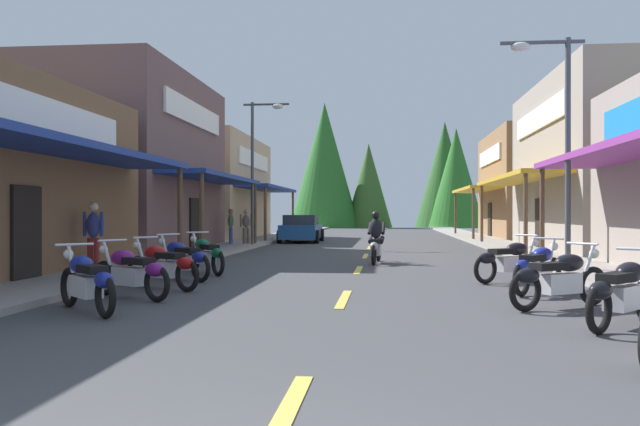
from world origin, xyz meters
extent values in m
cube|color=#424244|center=(0.00, 23.94, -0.05)|extent=(9.68, 77.89, 0.10)
cube|color=#9E9991|center=(-5.88, 23.94, 0.06)|extent=(2.08, 77.89, 0.12)
cube|color=#9E9991|center=(5.88, 23.94, 0.06)|extent=(2.08, 77.89, 0.12)
cube|color=#E0C64C|center=(0.00, 2.00, 0.01)|extent=(0.16, 2.40, 0.01)
cube|color=#E0C64C|center=(0.00, 8.65, 0.01)|extent=(0.16, 2.40, 0.01)
cube|color=#E0C64C|center=(0.00, 14.46, 0.01)|extent=(0.16, 2.40, 0.01)
cube|color=#E0C64C|center=(0.00, 20.04, 0.01)|extent=(0.16, 2.40, 0.01)
cube|color=#E0C64C|center=(0.00, 25.57, 0.01)|extent=(0.16, 2.40, 0.01)
cube|color=#E0C64C|center=(0.00, 31.25, 0.01)|extent=(0.16, 2.40, 0.01)
cube|color=#E0C64C|center=(0.00, 36.96, 0.01)|extent=(0.16, 2.40, 0.01)
cube|color=#E0C64C|center=(0.00, 42.80, 0.01)|extent=(0.16, 2.40, 0.01)
cube|color=#E0C64C|center=(0.00, 49.50, 0.01)|extent=(0.16, 2.40, 0.01)
cube|color=navy|center=(-6.02, 10.38, 2.90)|extent=(1.80, 11.45, 0.16)
cylinder|color=brown|center=(-5.32, 15.90, 1.41)|extent=(0.14, 0.14, 2.82)
cube|color=white|center=(-6.86, 10.38, 3.65)|extent=(0.10, 8.91, 0.90)
cube|color=black|center=(-6.88, 10.38, 1.05)|extent=(0.08, 1.10, 2.10)
cube|color=brown|center=(-10.75, 22.51, 3.48)|extent=(7.67, 10.10, 6.97)
cube|color=navy|center=(-6.02, 22.51, 2.90)|extent=(1.80, 9.09, 0.16)
cylinder|color=brown|center=(-5.32, 18.16, 1.41)|extent=(0.14, 0.14, 2.82)
cylinder|color=brown|center=(-5.32, 26.86, 1.41)|extent=(0.14, 0.14, 2.82)
cube|color=white|center=(-6.86, 22.51, 5.44)|extent=(0.10, 7.07, 0.90)
cube|color=black|center=(-6.88, 22.51, 1.05)|extent=(0.08, 1.10, 2.10)
cube|color=tan|center=(-10.93, 34.19, 2.91)|extent=(8.02, 11.13, 5.82)
cube|color=navy|center=(-6.02, 34.19, 2.90)|extent=(1.80, 10.02, 0.16)
cylinder|color=brown|center=(-5.32, 29.38, 1.41)|extent=(0.14, 0.14, 2.82)
cylinder|color=brown|center=(-5.32, 39.00, 1.41)|extent=(0.14, 0.14, 2.82)
cube|color=white|center=(-6.86, 34.19, 4.54)|extent=(0.10, 7.79, 0.90)
cube|color=black|center=(-6.88, 34.19, 1.05)|extent=(0.08, 1.10, 2.10)
cube|color=#8C338C|center=(6.02, 12.52, 2.90)|extent=(1.80, 9.50, 0.16)
cylinder|color=brown|center=(5.32, 17.07, 1.41)|extent=(0.14, 0.14, 2.82)
cube|color=gold|center=(6.02, 24.42, 2.90)|extent=(1.80, 10.48, 0.16)
cylinder|color=brown|center=(5.32, 19.38, 1.41)|extent=(0.14, 0.14, 2.82)
cylinder|color=brown|center=(5.32, 29.46, 1.41)|extent=(0.14, 0.14, 2.82)
cube|color=white|center=(6.86, 24.42, 5.34)|extent=(0.10, 8.15, 0.90)
cube|color=black|center=(6.88, 24.42, 1.05)|extent=(0.08, 1.10, 2.10)
cube|color=olive|center=(11.10, 37.18, 3.14)|extent=(8.37, 10.66, 6.29)
cube|color=gold|center=(6.02, 37.18, 2.90)|extent=(1.80, 9.59, 0.16)
cylinder|color=brown|center=(5.32, 32.59, 1.41)|extent=(0.14, 0.14, 2.82)
cylinder|color=brown|center=(5.32, 41.78, 1.41)|extent=(0.14, 0.14, 2.82)
cube|color=white|center=(6.86, 37.18, 4.91)|extent=(0.10, 7.46, 0.90)
cube|color=black|center=(6.88, 37.18, 1.05)|extent=(0.08, 1.10, 2.10)
cylinder|color=#474C51|center=(-5.24, 25.89, 3.22)|extent=(0.14, 0.14, 6.45)
cylinder|color=#474C51|center=(-4.61, 25.89, 6.35)|extent=(2.06, 0.10, 0.10)
ellipsoid|color=silver|center=(-4.09, 25.89, 6.25)|extent=(0.50, 0.30, 0.24)
cylinder|color=#474C51|center=(5.24, 14.01, 2.94)|extent=(0.14, 0.14, 5.88)
cylinder|color=#474C51|center=(4.61, 14.01, 5.78)|extent=(2.06, 0.10, 0.10)
ellipsoid|color=silver|center=(4.09, 14.01, 5.68)|extent=(0.50, 0.30, 0.24)
torus|color=black|center=(3.39, 5.66, 0.32)|extent=(0.50, 0.55, 0.64)
cube|color=silver|center=(3.88, 6.22, 0.40)|extent=(0.67, 0.71, 0.32)
ellipsoid|color=black|center=(4.01, 6.37, 0.72)|extent=(0.61, 0.63, 0.28)
cube|color=black|center=(3.72, 6.04, 0.68)|extent=(0.61, 0.64, 0.12)
ellipsoid|color=black|center=(3.42, 5.70, 0.55)|extent=(0.47, 0.49, 0.24)
cylinder|color=silver|center=(4.21, 6.60, 1.02)|extent=(0.48, 0.42, 0.04)
torus|color=black|center=(4.12, 8.32, 0.32)|extent=(0.59, 0.44, 0.64)
torus|color=black|center=(2.87, 7.50, 0.32)|extent=(0.59, 0.44, 0.64)
cube|color=silver|center=(3.49, 7.91, 0.40)|extent=(0.74, 0.62, 0.32)
ellipsoid|color=black|center=(3.66, 8.02, 0.72)|extent=(0.64, 0.58, 0.28)
cube|color=black|center=(3.29, 7.77, 0.68)|extent=(0.65, 0.56, 0.12)
ellipsoid|color=black|center=(2.91, 7.52, 0.55)|extent=(0.50, 0.44, 0.24)
cylinder|color=silver|center=(4.01, 8.25, 0.65)|extent=(0.34, 0.25, 0.71)
cylinder|color=silver|center=(3.91, 8.19, 1.02)|extent=(0.36, 0.52, 0.04)
sphere|color=white|center=(4.15, 8.34, 0.85)|extent=(0.16, 0.16, 0.16)
torus|color=black|center=(4.04, 10.55, 0.32)|extent=(0.45, 0.58, 0.64)
torus|color=black|center=(3.18, 9.32, 0.32)|extent=(0.45, 0.58, 0.64)
cube|color=silver|center=(3.61, 9.93, 0.40)|extent=(0.63, 0.73, 0.32)
ellipsoid|color=navy|center=(3.72, 10.10, 0.72)|extent=(0.58, 0.64, 0.28)
cube|color=black|center=(3.46, 9.73, 0.68)|extent=(0.57, 0.65, 0.12)
ellipsoid|color=navy|center=(3.21, 9.36, 0.55)|extent=(0.45, 0.50, 0.24)
cylinder|color=silver|center=(3.96, 10.44, 0.65)|extent=(0.26, 0.34, 0.71)
cylinder|color=silver|center=(3.89, 10.34, 1.02)|extent=(0.51, 0.38, 0.04)
sphere|color=white|center=(4.06, 10.57, 0.85)|extent=(0.16, 0.16, 0.16)
torus|color=black|center=(4.05, 12.30, 0.32)|extent=(0.57, 0.46, 0.64)
torus|color=black|center=(2.84, 11.41, 0.32)|extent=(0.57, 0.46, 0.64)
cube|color=silver|center=(3.45, 11.86, 0.40)|extent=(0.73, 0.64, 0.32)
ellipsoid|color=black|center=(3.61, 11.97, 0.72)|extent=(0.64, 0.59, 0.28)
cube|color=black|center=(3.25, 11.71, 0.68)|extent=(0.65, 0.58, 0.12)
ellipsoid|color=black|center=(2.88, 11.44, 0.55)|extent=(0.50, 0.45, 0.24)
cylinder|color=silver|center=(3.95, 12.22, 0.65)|extent=(0.33, 0.27, 0.71)
cylinder|color=silver|center=(3.85, 12.15, 1.02)|extent=(0.39, 0.51, 0.04)
sphere|color=white|center=(4.07, 12.32, 0.85)|extent=(0.16, 0.16, 0.16)
torus|color=black|center=(-4.34, 7.26, 0.32)|extent=(0.53, 0.52, 0.64)
torus|color=black|center=(-3.27, 6.21, 0.32)|extent=(0.53, 0.52, 0.64)
cube|color=silver|center=(-3.81, 6.74, 0.40)|extent=(0.70, 0.69, 0.32)
ellipsoid|color=navy|center=(-3.95, 6.88, 0.72)|extent=(0.62, 0.62, 0.28)
cube|color=black|center=(-3.63, 6.56, 0.68)|extent=(0.63, 0.62, 0.12)
ellipsoid|color=navy|center=(-3.30, 6.25, 0.55)|extent=(0.48, 0.48, 0.24)
cylinder|color=silver|center=(-4.25, 7.17, 0.65)|extent=(0.31, 0.30, 0.71)
cylinder|color=silver|center=(-4.16, 7.09, 1.02)|extent=(0.45, 0.46, 0.04)
sphere|color=white|center=(-4.36, 7.28, 0.85)|extent=(0.16, 0.16, 0.16)
torus|color=black|center=(-4.42, 8.74, 0.32)|extent=(0.60, 0.42, 0.64)
torus|color=black|center=(-3.14, 7.96, 0.32)|extent=(0.60, 0.42, 0.64)
cube|color=silver|center=(-3.78, 8.35, 0.40)|extent=(0.74, 0.60, 0.32)
ellipsoid|color=#721972|center=(-3.95, 8.45, 0.72)|extent=(0.64, 0.57, 0.28)
cube|color=black|center=(-3.56, 8.22, 0.68)|extent=(0.66, 0.55, 0.12)
ellipsoid|color=#721972|center=(-3.18, 7.98, 0.55)|extent=(0.50, 0.43, 0.24)
cylinder|color=silver|center=(-4.30, 8.67, 0.65)|extent=(0.35, 0.24, 0.71)
cylinder|color=silver|center=(-4.20, 8.61, 1.02)|extent=(0.35, 0.53, 0.04)
sphere|color=white|center=(-4.44, 8.75, 0.85)|extent=(0.16, 0.16, 0.16)
torus|color=black|center=(-4.34, 10.16, 0.32)|extent=(0.60, 0.42, 0.64)
torus|color=black|center=(-3.05, 9.38, 0.32)|extent=(0.60, 0.42, 0.64)
cube|color=silver|center=(-3.70, 9.77, 0.40)|extent=(0.74, 0.60, 0.32)
ellipsoid|color=#A51414|center=(-3.87, 9.87, 0.72)|extent=(0.64, 0.56, 0.28)
cube|color=black|center=(-3.48, 9.64, 0.68)|extent=(0.66, 0.55, 0.12)
ellipsoid|color=#A51414|center=(-3.10, 9.41, 0.55)|extent=(0.50, 0.43, 0.24)
cylinder|color=silver|center=(-4.23, 10.09, 0.65)|extent=(0.35, 0.24, 0.71)
cylinder|color=silver|center=(-4.13, 10.03, 1.02)|extent=(0.34, 0.53, 0.04)
sphere|color=white|center=(-4.37, 10.17, 0.85)|extent=(0.16, 0.16, 0.16)
torus|color=black|center=(-4.46, 11.98, 0.32)|extent=(0.57, 0.47, 0.64)
torus|color=black|center=(-3.28, 11.06, 0.32)|extent=(0.57, 0.47, 0.64)
cube|color=silver|center=(-3.87, 11.52, 0.40)|extent=(0.72, 0.65, 0.32)
ellipsoid|color=navy|center=(-4.03, 11.64, 0.72)|extent=(0.64, 0.60, 0.28)
cube|color=black|center=(-3.67, 11.37, 0.68)|extent=(0.65, 0.59, 0.12)
ellipsoid|color=navy|center=(-3.32, 11.09, 0.55)|extent=(0.49, 0.46, 0.24)
cylinder|color=silver|center=(-4.36, 11.90, 0.65)|extent=(0.33, 0.28, 0.71)
cylinder|color=silver|center=(-4.27, 11.83, 1.02)|extent=(0.40, 0.50, 0.04)
sphere|color=white|center=(-4.49, 12.00, 0.85)|extent=(0.16, 0.16, 0.16)
torus|color=black|center=(-4.21, 13.63, 0.32)|extent=(0.48, 0.56, 0.64)
torus|color=black|center=(-3.27, 12.47, 0.32)|extent=(0.48, 0.56, 0.64)
cube|color=silver|center=(-3.74, 13.05, 0.40)|extent=(0.66, 0.72, 0.32)
ellipsoid|color=#0C5933|center=(-3.86, 13.21, 0.72)|extent=(0.60, 0.64, 0.28)
cube|color=black|center=(-3.58, 12.86, 0.68)|extent=(0.59, 0.64, 0.12)
ellipsoid|color=#0C5933|center=(-3.30, 12.51, 0.55)|extent=(0.46, 0.49, 0.24)
cylinder|color=silver|center=(-4.13, 13.53, 0.65)|extent=(0.28, 0.33, 0.71)
cylinder|color=silver|center=(-4.05, 13.44, 1.02)|extent=(0.49, 0.41, 0.04)
sphere|color=white|center=(-4.23, 13.66, 0.85)|extent=(0.16, 0.16, 0.16)
torus|color=black|center=(0.49, 17.67, 0.32)|extent=(0.15, 0.65, 0.64)
torus|color=black|center=(0.37, 16.18, 0.32)|extent=(0.15, 0.65, 0.64)
cube|color=silver|center=(0.43, 16.92, 0.40)|extent=(0.34, 0.72, 0.32)
ellipsoid|color=#99999E|center=(0.45, 17.12, 0.72)|extent=(0.37, 0.58, 0.28)
cube|color=black|center=(0.41, 16.67, 0.68)|extent=(0.33, 0.62, 0.12)
ellipsoid|color=#99999E|center=(0.37, 16.23, 0.55)|extent=(0.28, 0.46, 0.24)
cylinder|color=silver|center=(0.48, 17.54, 0.65)|extent=(0.09, 0.38, 0.71)
cylinder|color=silver|center=(0.47, 17.42, 1.02)|extent=(0.60, 0.09, 0.04)
sphere|color=white|center=(0.50, 17.70, 0.85)|extent=(0.16, 0.16, 0.16)
ellipsoid|color=black|center=(0.42, 16.77, 1.05)|extent=(0.41, 0.41, 0.64)
sphere|color=black|center=(0.42, 16.82, 1.45)|extent=(0.24, 0.24, 0.24)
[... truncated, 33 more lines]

